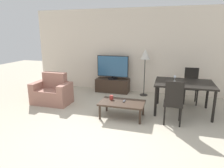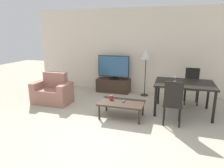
{
  "view_description": "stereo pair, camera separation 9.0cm",
  "coord_description": "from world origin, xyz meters",
  "px_view_note": "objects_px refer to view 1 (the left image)",
  "views": [
    {
      "loc": [
        1.18,
        -3.08,
        1.94
      ],
      "look_at": [
        -0.22,
        1.71,
        0.65
      ],
      "focal_mm": 32.0,
      "sensor_mm": 36.0,
      "label": 1
    },
    {
      "loc": [
        1.26,
        -3.05,
        1.94
      ],
      "look_at": [
        -0.22,
        1.71,
        0.65
      ],
      "focal_mm": 32.0,
      "sensor_mm": 36.0,
      "label": 2
    }
  ],
  "objects_px": {
    "tv": "(113,67)",
    "coffee_table": "(122,104)",
    "remote_primary": "(124,101)",
    "dining_chair_near": "(173,101)",
    "dining_chair_far": "(191,84)",
    "cup_white_near": "(111,97)",
    "armchair": "(52,93)",
    "wine_glass_left": "(175,77)",
    "floor_lamp": "(145,57)",
    "tv_stand": "(113,85)",
    "dining_table": "(184,86)"
  },
  "relations": [
    {
      "from": "armchair",
      "to": "tv",
      "type": "distance_m",
      "value": 2.1
    },
    {
      "from": "dining_chair_near",
      "to": "dining_chair_far",
      "type": "xyz_separation_m",
      "value": [
        0.48,
        1.65,
        0.0
      ]
    },
    {
      "from": "remote_primary",
      "to": "floor_lamp",
      "type": "bearing_deg",
      "value": 82.65
    },
    {
      "from": "coffee_table",
      "to": "dining_chair_near",
      "type": "xyz_separation_m",
      "value": [
        1.13,
        -0.08,
        0.21
      ]
    },
    {
      "from": "tv_stand",
      "to": "floor_lamp",
      "type": "relative_size",
      "value": 0.75
    },
    {
      "from": "tv",
      "to": "floor_lamp",
      "type": "distance_m",
      "value": 1.14
    },
    {
      "from": "dining_table",
      "to": "floor_lamp",
      "type": "distance_m",
      "value": 1.65
    },
    {
      "from": "floor_lamp",
      "to": "wine_glass_left",
      "type": "height_order",
      "value": "floor_lamp"
    },
    {
      "from": "floor_lamp",
      "to": "dining_table",
      "type": "bearing_deg",
      "value": -45.16
    },
    {
      "from": "armchair",
      "to": "cup_white_near",
      "type": "height_order",
      "value": "armchair"
    },
    {
      "from": "dining_chair_far",
      "to": "remote_primary",
      "type": "height_order",
      "value": "dining_chair_far"
    },
    {
      "from": "armchair",
      "to": "cup_white_near",
      "type": "xyz_separation_m",
      "value": [
        1.82,
        -0.29,
        0.12
      ]
    },
    {
      "from": "armchair",
      "to": "floor_lamp",
      "type": "bearing_deg",
      "value": 31.34
    },
    {
      "from": "coffee_table",
      "to": "remote_primary",
      "type": "height_order",
      "value": "remote_primary"
    },
    {
      "from": "armchair",
      "to": "dining_table",
      "type": "xyz_separation_m",
      "value": [
        3.48,
        0.34,
        0.38
      ]
    },
    {
      "from": "remote_primary",
      "to": "wine_glass_left",
      "type": "xyz_separation_m",
      "value": [
        1.11,
        0.76,
        0.48
      ]
    },
    {
      "from": "tv",
      "to": "coffee_table",
      "type": "relative_size",
      "value": 1.01
    },
    {
      "from": "dining_table",
      "to": "dining_chair_far",
      "type": "height_order",
      "value": "dining_chair_far"
    },
    {
      "from": "dining_table",
      "to": "wine_glass_left",
      "type": "xyz_separation_m",
      "value": [
        -0.22,
        0.07,
        0.18
      ]
    },
    {
      "from": "dining_table",
      "to": "armchair",
      "type": "bearing_deg",
      "value": -174.41
    },
    {
      "from": "cup_white_near",
      "to": "dining_chair_near",
      "type": "bearing_deg",
      "value": -7.66
    },
    {
      "from": "dining_chair_far",
      "to": "coffee_table",
      "type": "bearing_deg",
      "value": -135.8
    },
    {
      "from": "dining_table",
      "to": "cup_white_near",
      "type": "bearing_deg",
      "value": -159.13
    },
    {
      "from": "tv",
      "to": "coffee_table",
      "type": "bearing_deg",
      "value": -67.9
    },
    {
      "from": "tv",
      "to": "dining_chair_far",
      "type": "xyz_separation_m",
      "value": [
        2.41,
        -0.39,
        -0.29
      ]
    },
    {
      "from": "armchair",
      "to": "dining_chair_near",
      "type": "height_order",
      "value": "dining_chair_near"
    },
    {
      "from": "armchair",
      "to": "wine_glass_left",
      "type": "relative_size",
      "value": 7.15
    },
    {
      "from": "tv_stand",
      "to": "dining_chair_far",
      "type": "distance_m",
      "value": 2.46
    },
    {
      "from": "coffee_table",
      "to": "floor_lamp",
      "type": "relative_size",
      "value": 0.71
    },
    {
      "from": "tv_stand",
      "to": "dining_chair_near",
      "type": "xyz_separation_m",
      "value": [
        1.92,
        -2.04,
        0.32
      ]
    },
    {
      "from": "coffee_table",
      "to": "dining_chair_far",
      "type": "height_order",
      "value": "dining_chair_far"
    },
    {
      "from": "tv",
      "to": "remote_primary",
      "type": "bearing_deg",
      "value": -66.42
    },
    {
      "from": "floor_lamp",
      "to": "coffee_table",
      "type": "bearing_deg",
      "value": -98.25
    },
    {
      "from": "floor_lamp",
      "to": "cup_white_near",
      "type": "xyz_separation_m",
      "value": [
        -0.56,
        -1.74,
        -0.8
      ]
    },
    {
      "from": "coffee_table",
      "to": "dining_chair_near",
      "type": "distance_m",
      "value": 1.15
    },
    {
      "from": "tv",
      "to": "remote_primary",
      "type": "xyz_separation_m",
      "value": [
        0.83,
        -1.9,
        -0.45
      ]
    },
    {
      "from": "coffee_table",
      "to": "dining_chair_near",
      "type": "bearing_deg",
      "value": -4.19
    },
    {
      "from": "tv_stand",
      "to": "wine_glass_left",
      "type": "bearing_deg",
      "value": -30.58
    },
    {
      "from": "dining_table",
      "to": "floor_lamp",
      "type": "height_order",
      "value": "floor_lamp"
    },
    {
      "from": "coffee_table",
      "to": "remote_primary",
      "type": "xyz_separation_m",
      "value": [
        0.04,
        0.05,
        0.05
      ]
    },
    {
      "from": "tv_stand",
      "to": "dining_chair_far",
      "type": "xyz_separation_m",
      "value": [
        2.41,
        -0.39,
        0.32
      ]
    },
    {
      "from": "dining_table",
      "to": "dining_chair_near",
      "type": "distance_m",
      "value": 0.87
    },
    {
      "from": "coffee_table",
      "to": "dining_chair_far",
      "type": "xyz_separation_m",
      "value": [
        1.61,
        1.57,
        0.21
      ]
    },
    {
      "from": "armchair",
      "to": "wine_glass_left",
      "type": "bearing_deg",
      "value": 7.2
    },
    {
      "from": "armchair",
      "to": "dining_chair_far",
      "type": "relative_size",
      "value": 1.06
    },
    {
      "from": "coffee_table",
      "to": "remote_primary",
      "type": "bearing_deg",
      "value": 55.43
    },
    {
      "from": "tv",
      "to": "dining_chair_near",
      "type": "bearing_deg",
      "value": -46.66
    },
    {
      "from": "dining_chair_far",
      "to": "cup_white_near",
      "type": "distance_m",
      "value": 2.4
    },
    {
      "from": "dining_chair_far",
      "to": "wine_glass_left",
      "type": "relative_size",
      "value": 6.75
    },
    {
      "from": "dining_chair_near",
      "to": "remote_primary",
      "type": "relative_size",
      "value": 6.57
    }
  ]
}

